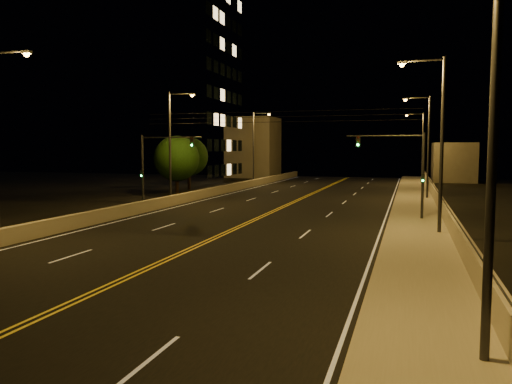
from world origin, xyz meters
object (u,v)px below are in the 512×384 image
(streetlight_6, at_px, (255,144))
(tree_1, at_px, (189,157))
(streetlight_1, at_px, (437,135))
(traffic_signal_left, at_px, (154,163))
(streetlight_5, at_px, (173,141))
(streetlight_0, at_px, (481,112))
(building_tower, at_px, (148,86))
(streetlight_2, at_px, (426,141))
(streetlight_3, at_px, (421,144))
(tree_0, at_px, (177,159))
(traffic_signal_right, at_px, (407,166))

(streetlight_6, xyz_separation_m, tree_1, (-5.51, -9.40, -1.66))
(streetlight_1, xyz_separation_m, traffic_signal_left, (-20.32, 5.49, -1.85))
(streetlight_5, bearing_deg, tree_1, 109.79)
(streetlight_0, distance_m, building_tower, 66.31)
(streetlight_0, xyz_separation_m, streetlight_2, (0.00, 38.19, 0.00))
(streetlight_3, xyz_separation_m, traffic_signal_left, (-20.32, -37.58, -1.85))
(tree_1, bearing_deg, streetlight_1, -44.28)
(streetlight_0, bearing_deg, streetlight_3, 90.00)
(streetlight_5, xyz_separation_m, traffic_signal_left, (1.15, -5.51, -1.85))
(streetlight_0, bearing_deg, tree_1, 121.58)
(streetlight_5, xyz_separation_m, tree_0, (-2.48, 5.82, -1.71))
(traffic_signal_right, relative_size, building_tower, 0.21)
(streetlight_6, relative_size, traffic_signal_left, 1.65)
(streetlight_6, bearing_deg, streetlight_3, 18.90)
(streetlight_1, height_order, streetlight_2, same)
(traffic_signal_right, distance_m, tree_0, 25.10)
(traffic_signal_right, xyz_separation_m, traffic_signal_left, (-18.77, 0.00, 0.00))
(streetlight_2, relative_size, streetlight_3, 1.00)
(streetlight_2, xyz_separation_m, tree_1, (-26.99, 5.71, -1.66))
(building_tower, distance_m, tree_1, 17.77)
(traffic_signal_left, bearing_deg, building_tower, 119.80)
(streetlight_0, height_order, streetlight_2, same)
(streetlight_1, relative_size, tree_0, 1.58)
(tree_1, bearing_deg, streetlight_3, 31.84)
(streetlight_5, xyz_separation_m, traffic_signal_right, (19.92, -5.51, -1.85))
(streetlight_3, xyz_separation_m, tree_0, (-23.95, -26.25, -1.71))
(streetlight_3, height_order, traffic_signal_right, streetlight_3)
(streetlight_0, relative_size, streetlight_1, 1.00)
(tree_0, bearing_deg, traffic_signal_left, -72.24)
(streetlight_1, bearing_deg, tree_1, 135.72)
(streetlight_0, distance_m, traffic_signal_right, 23.21)
(streetlight_3, distance_m, traffic_signal_right, 37.66)
(streetlight_5, bearing_deg, streetlight_6, 90.00)
(traffic_signal_right, bearing_deg, tree_1, 140.69)
(streetlight_5, relative_size, tree_0, 1.58)
(streetlight_5, height_order, building_tower, building_tower)
(tree_1, bearing_deg, tree_0, -72.27)
(streetlight_1, bearing_deg, streetlight_5, 152.88)
(streetlight_0, height_order, traffic_signal_right, streetlight_0)
(streetlight_0, distance_m, traffic_signal_left, 30.81)
(streetlight_1, height_order, streetlight_3, same)
(streetlight_6, bearing_deg, streetlight_2, -35.13)
(streetlight_1, xyz_separation_m, streetlight_3, (0.00, 43.07, 0.00))
(streetlight_6, bearing_deg, building_tower, 178.35)
(traffic_signal_left, distance_m, tree_0, 11.90)
(streetlight_3, relative_size, streetlight_6, 1.00)
(streetlight_2, xyz_separation_m, building_tower, (-37.90, 15.58, 8.29))
(streetlight_5, height_order, traffic_signal_right, streetlight_5)
(streetlight_3, relative_size, traffic_signal_right, 1.65)
(traffic_signal_right, bearing_deg, streetlight_5, 164.55)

